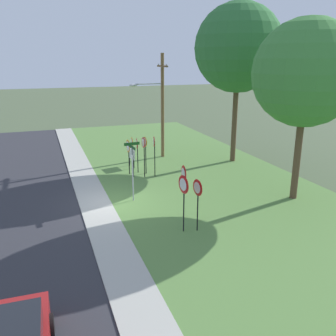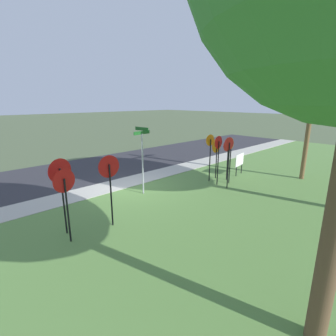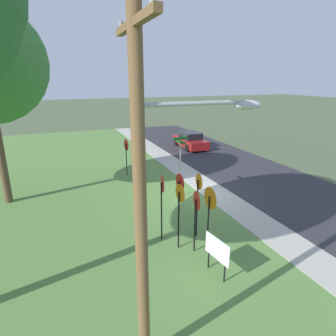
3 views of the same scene
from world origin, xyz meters
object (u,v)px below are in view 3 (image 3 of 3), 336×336
Objects in this scene: yield_sign_near_left at (136,146)px; street_name_post at (180,162)px; utility_pole at (150,180)px; parked_sedan_distant at (190,140)px; yield_sign_near_right at (126,149)px; stop_sign_center_tall at (196,209)px; yield_sign_far_left at (133,152)px; notice_board at (217,251)px; stop_sign_near_right at (162,194)px; stop_sign_far_left at (179,193)px; stop_sign_far_center at (198,193)px; stop_sign_far_right at (210,204)px; stop_sign_near_left at (180,203)px.

yield_sign_near_left is 0.81× the size of street_name_post.
parked_sedan_distant is at bearing -28.21° from utility_pole.
stop_sign_center_tall is at bearing 172.62° from yield_sign_near_right.
yield_sign_far_left is at bearing 136.54° from parked_sedan_distant.
stop_sign_near_right is at bearing 9.94° from notice_board.
stop_sign_far_left is at bearing -85.45° from stop_sign_near_right.
stop_sign_far_center is at bearing 176.50° from yield_sign_near_right.
street_name_post reaches higher than yield_sign_far_left.
stop_sign_far_right is 0.54× the size of parked_sedan_distant.
parked_sedan_distant is at bearing -34.24° from street_name_post.
stop_sign_center_tall is 1.80× the size of notice_board.
notice_board is at bearing -174.25° from yield_sign_far_left.
stop_sign_far_center is 1.13× the size of stop_sign_center_tall.
stop_sign_center_tall is at bearing 167.76° from yield_sign_near_left.
stop_sign_center_tall is 0.54× the size of parked_sedan_distant.
utility_pole reaches higher than stop_sign_near_left.
yield_sign_near_left reaches higher than stop_sign_center_tall.
notice_board is (-1.80, -0.46, -0.89)m from stop_sign_near_left.
stop_sign_far_center is 7.95m from yield_sign_near_left.
notice_board is at bearing -178.23° from stop_sign_far_left.
yield_sign_near_left is (7.67, -1.16, 0.07)m from stop_sign_near_right.
street_name_post is at bearing -11.86° from stop_sign_far_right.
stop_sign_far_center is at bearing -109.47° from stop_sign_far_left.
yield_sign_far_left is at bearing 147.78° from yield_sign_near_left.
utility_pole is (-3.66, 2.22, 2.37)m from stop_sign_near_left.
utility_pole reaches higher than stop_sign_far_right.
stop_sign_far_left is at bearing 38.52° from stop_sign_far_right.
stop_sign_near_right is at bearing 166.99° from yield_sign_near_right.
street_name_post is at bearing -26.60° from stop_sign_far_left.
yield_sign_near_left is 1.51m from yield_sign_far_left.
yield_sign_near_left is at bearing -10.08° from notice_board.
parked_sedan_distant is (7.07, -7.07, -1.28)m from yield_sign_far_left.
yield_sign_far_left is at bearing 10.49° from stop_sign_center_tall.
yield_sign_far_left reaches higher than stop_sign_center_tall.
street_name_post is (3.79, -0.95, 0.05)m from stop_sign_far_center.
stop_sign_near_right is 7.76m from yield_sign_near_left.
street_name_post is (-4.28, -1.70, 0.12)m from yield_sign_near_right.
stop_sign_far_left is at bearing 171.79° from yield_sign_near_right.
stop_sign_far_center reaches higher than parked_sedan_distant.
stop_sign_far_left is 1.09× the size of yield_sign_near_right.
stop_sign_center_tall is 8.95m from yield_sign_near_right.
yield_sign_near_left is at bearing 132.66° from parked_sedan_distant.
stop_sign_far_left is 1.13× the size of stop_sign_center_tall.
stop_sign_near_left is 4.66m from street_name_post.
parked_sedan_distant is (5.54, -7.09, -1.12)m from yield_sign_near_right.
stop_sign_far_center is 0.61× the size of parked_sedan_distant.
yield_sign_far_left is 2.01× the size of notice_board.
stop_sign_near_right reaches higher than yield_sign_near_left.
stop_sign_far_left is 1.01× the size of yield_sign_far_left.
street_name_post is at bearing 152.83° from parked_sedan_distant.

